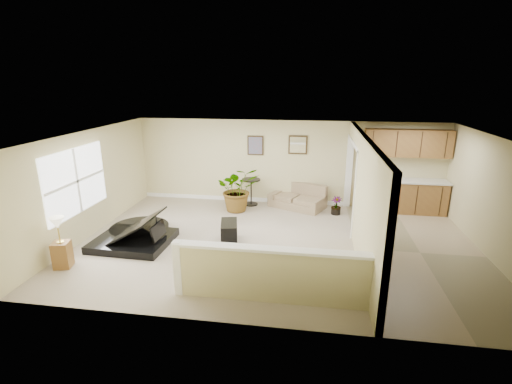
# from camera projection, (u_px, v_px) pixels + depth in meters

# --- Properties ---
(floor) EXTENTS (9.00, 9.00, 0.00)m
(floor) POSITION_uv_depth(u_px,v_px,m) (277.00, 244.00, 8.54)
(floor) COLOR tan
(floor) RESTS_ON ground
(back_wall) EXTENTS (9.00, 0.04, 2.50)m
(back_wall) POSITION_uv_depth(u_px,v_px,m) (287.00, 163.00, 11.01)
(back_wall) COLOR beige
(back_wall) RESTS_ON floor
(front_wall) EXTENTS (9.00, 0.04, 2.50)m
(front_wall) POSITION_uv_depth(u_px,v_px,m) (258.00, 252.00, 5.33)
(front_wall) COLOR beige
(front_wall) RESTS_ON floor
(left_wall) EXTENTS (0.04, 6.00, 2.50)m
(left_wall) POSITION_uv_depth(u_px,v_px,m) (89.00, 184.00, 8.82)
(left_wall) COLOR beige
(left_wall) RESTS_ON floor
(right_wall) EXTENTS (0.04, 6.00, 2.50)m
(right_wall) POSITION_uv_depth(u_px,v_px,m) (498.00, 202.00, 7.53)
(right_wall) COLOR beige
(right_wall) RESTS_ON floor
(ceiling) EXTENTS (9.00, 6.00, 0.04)m
(ceiling) POSITION_uv_depth(u_px,v_px,m) (279.00, 135.00, 7.80)
(ceiling) COLOR silver
(ceiling) RESTS_ON back_wall
(kitchen_vinyl) EXTENTS (2.70, 6.00, 0.01)m
(kitchen_vinyl) POSITION_uv_depth(u_px,v_px,m) (420.00, 253.00, 8.08)
(kitchen_vinyl) COLOR tan
(kitchen_vinyl) RESTS_ON floor
(interior_partition) EXTENTS (0.18, 5.99, 2.50)m
(interior_partition) POSITION_uv_depth(u_px,v_px,m) (360.00, 194.00, 8.16)
(interior_partition) COLOR beige
(interior_partition) RESTS_ON floor
(pony_half_wall) EXTENTS (3.42, 0.22, 1.00)m
(pony_half_wall) POSITION_uv_depth(u_px,v_px,m) (268.00, 274.00, 6.20)
(pony_half_wall) COLOR beige
(pony_half_wall) RESTS_ON floor
(left_window) EXTENTS (0.05, 2.15, 1.45)m
(left_window) POSITION_uv_depth(u_px,v_px,m) (76.00, 181.00, 8.28)
(left_window) COLOR white
(left_window) RESTS_ON left_wall
(wall_art_left) EXTENTS (0.48, 0.04, 0.58)m
(wall_art_left) POSITION_uv_depth(u_px,v_px,m) (255.00, 145.00, 10.97)
(wall_art_left) COLOR #362713
(wall_art_left) RESTS_ON back_wall
(wall_mirror) EXTENTS (0.55, 0.04, 0.55)m
(wall_mirror) POSITION_uv_depth(u_px,v_px,m) (298.00, 145.00, 10.78)
(wall_mirror) COLOR #362713
(wall_mirror) RESTS_ON back_wall
(kitchen_cabinets) EXTENTS (2.36, 0.65, 2.33)m
(kitchen_cabinets) POSITION_uv_depth(u_px,v_px,m) (400.00, 182.00, 10.41)
(kitchen_cabinets) COLOR olive
(kitchen_cabinets) RESTS_ON floor
(piano) EXTENTS (2.00, 2.08, 1.57)m
(piano) POSITION_uv_depth(u_px,v_px,m) (133.00, 215.00, 8.48)
(piano) COLOR black
(piano) RESTS_ON floor
(piano_bench) EXTENTS (0.51, 0.78, 0.48)m
(piano_bench) POSITION_uv_depth(u_px,v_px,m) (229.00, 232.00, 8.57)
(piano_bench) COLOR black
(piano_bench) RESTS_ON floor
(loveseat) EXTENTS (1.89, 1.47, 0.88)m
(loveseat) POSITION_uv_depth(u_px,v_px,m) (298.00, 196.00, 10.94)
(loveseat) COLOR #987F61
(loveseat) RESTS_ON floor
(accent_table) EXTENTS (0.55, 0.55, 0.80)m
(accent_table) POSITION_uv_depth(u_px,v_px,m) (251.00, 188.00, 11.04)
(accent_table) COLOR black
(accent_table) RESTS_ON floor
(palm_plant) EXTENTS (1.46, 1.37, 1.29)m
(palm_plant) POSITION_uv_depth(u_px,v_px,m) (238.00, 189.00, 10.53)
(palm_plant) COLOR black
(palm_plant) RESTS_ON floor
(small_plant) EXTENTS (0.37, 0.37, 0.51)m
(small_plant) POSITION_uv_depth(u_px,v_px,m) (336.00, 207.00, 10.34)
(small_plant) COLOR black
(small_plant) RESTS_ON floor
(lamp_stand) EXTENTS (0.38, 0.38, 1.07)m
(lamp_stand) POSITION_uv_depth(u_px,v_px,m) (61.00, 246.00, 7.37)
(lamp_stand) COLOR olive
(lamp_stand) RESTS_ON floor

